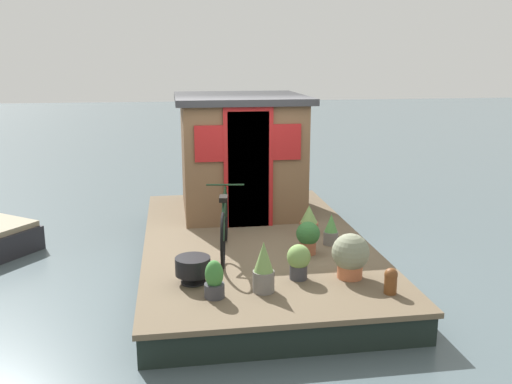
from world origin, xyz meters
The scene contains 13 objects.
ground_plane centered at (0.00, 0.00, 0.00)m, with size 60.00×60.00×0.00m, color #4C5B60.
houseboat_deck centered at (0.00, 0.00, 0.19)m, with size 5.23×3.01×0.39m.
houseboat_cabin centered at (1.50, 0.00, 1.33)m, with size 2.14×2.03×1.87m.
bicycle centered at (-0.57, 0.46, 0.76)m, with size 1.68×0.50×0.81m.
potted_plant_mint centered at (-1.54, -0.28, 0.61)m, with size 0.27×0.27×0.40m.
potted_plant_lavender centered at (-0.75, -0.58, 0.62)m, with size 0.30×0.30×0.42m.
potted_plant_thyme centered at (0.03, -0.79, 0.59)m, with size 0.27×0.27×0.42m.
potted_plant_ivy centered at (-1.60, -0.86, 0.66)m, with size 0.43×0.43×0.52m.
potted_plant_rosemary centered at (-1.90, 0.70, 0.58)m, with size 0.21×0.21×0.41m.
potted_plant_basil centered at (-1.83, 0.17, 0.65)m, with size 0.23×0.23×0.56m.
potted_plant_fern centered at (-0.44, -0.98, 0.59)m, with size 0.20×0.20×0.42m.
charcoal_grill centered at (-1.48, 0.90, 0.58)m, with size 0.39×0.39×0.30m.
mooring_bollard centered at (-2.09, -1.15, 0.54)m, with size 0.14×0.14×0.28m.
Camera 1 is at (-7.30, 1.09, 2.83)m, focal length 39.04 mm.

